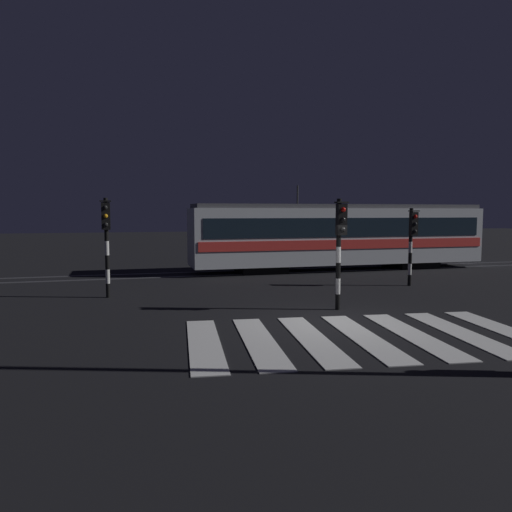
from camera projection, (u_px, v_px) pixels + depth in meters
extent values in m
plane|color=black|center=(333.00, 321.00, 12.80)|extent=(120.00, 120.00, 0.00)
cube|color=#59595E|center=(243.00, 275.00, 22.28)|extent=(80.00, 0.12, 0.03)
cube|color=#59595E|center=(236.00, 271.00, 23.66)|extent=(80.00, 0.12, 0.03)
cube|color=silver|center=(204.00, 343.00, 10.64)|extent=(1.17, 4.42, 0.02)
cube|color=silver|center=(259.00, 341.00, 10.82)|extent=(1.17, 4.42, 0.02)
cube|color=silver|center=(312.00, 339.00, 11.01)|extent=(1.17, 4.42, 0.02)
cube|color=silver|center=(363.00, 337.00, 11.20)|extent=(1.17, 4.42, 0.02)
cube|color=silver|center=(412.00, 334.00, 11.39)|extent=(1.17, 4.42, 0.02)
cube|color=silver|center=(460.00, 332.00, 11.58)|extent=(1.17, 4.42, 0.02)
cube|color=silver|center=(506.00, 331.00, 11.77)|extent=(1.17, 4.42, 0.02)
cylinder|color=black|center=(409.00, 280.00, 18.99)|extent=(0.14, 0.14, 0.43)
cylinder|color=white|center=(410.00, 269.00, 18.95)|extent=(0.14, 0.14, 0.43)
cylinder|color=black|center=(410.00, 258.00, 18.91)|extent=(0.14, 0.14, 0.43)
cylinder|color=white|center=(410.00, 247.00, 18.87)|extent=(0.14, 0.14, 0.43)
cylinder|color=black|center=(411.00, 236.00, 18.83)|extent=(0.14, 0.14, 0.43)
cylinder|color=white|center=(411.00, 225.00, 18.79)|extent=(0.14, 0.14, 0.43)
cylinder|color=black|center=(411.00, 214.00, 18.75)|extent=(0.14, 0.14, 0.43)
cube|color=black|center=(414.00, 224.00, 18.62)|extent=(0.28, 0.20, 0.90)
sphere|color=red|center=(415.00, 216.00, 18.49)|extent=(0.14, 0.14, 0.14)
sphere|color=black|center=(415.00, 224.00, 18.52)|extent=(0.14, 0.14, 0.14)
sphere|color=black|center=(415.00, 231.00, 18.54)|extent=(0.14, 0.14, 0.14)
cube|color=black|center=(414.00, 211.00, 18.58)|extent=(0.36, 0.24, 0.04)
cylinder|color=black|center=(338.00, 302.00, 14.32)|extent=(0.14, 0.14, 0.47)
cylinder|color=white|center=(338.00, 286.00, 14.28)|extent=(0.14, 0.14, 0.47)
cylinder|color=black|center=(338.00, 271.00, 14.24)|extent=(0.14, 0.14, 0.47)
cylinder|color=white|center=(338.00, 255.00, 14.19)|extent=(0.14, 0.14, 0.47)
cylinder|color=black|center=(339.00, 239.00, 14.15)|extent=(0.14, 0.14, 0.47)
cylinder|color=white|center=(339.00, 223.00, 14.11)|extent=(0.14, 0.14, 0.47)
cylinder|color=black|center=(339.00, 207.00, 14.07)|extent=(0.14, 0.14, 0.47)
cube|color=black|center=(341.00, 219.00, 13.94)|extent=(0.28, 0.20, 0.90)
sphere|color=red|center=(343.00, 210.00, 13.81)|extent=(0.14, 0.14, 0.14)
sphere|color=black|center=(343.00, 220.00, 13.83)|extent=(0.14, 0.14, 0.14)
sphere|color=black|center=(343.00, 229.00, 13.86)|extent=(0.14, 0.14, 0.14)
cube|color=black|center=(342.00, 202.00, 13.89)|extent=(0.36, 0.24, 0.04)
cylinder|color=black|center=(108.00, 290.00, 16.36)|extent=(0.14, 0.14, 0.48)
cylinder|color=white|center=(108.00, 276.00, 16.31)|extent=(0.14, 0.14, 0.48)
cylinder|color=black|center=(107.00, 262.00, 16.27)|extent=(0.14, 0.14, 0.48)
cylinder|color=white|center=(107.00, 248.00, 16.23)|extent=(0.14, 0.14, 0.48)
cylinder|color=black|center=(107.00, 234.00, 16.18)|extent=(0.14, 0.14, 0.48)
cylinder|color=white|center=(106.00, 219.00, 16.14)|extent=(0.14, 0.14, 0.48)
cylinder|color=black|center=(106.00, 205.00, 16.10)|extent=(0.14, 0.14, 0.48)
cube|color=black|center=(106.00, 216.00, 15.97)|extent=(0.28, 0.20, 0.90)
sphere|color=black|center=(105.00, 207.00, 15.84)|extent=(0.14, 0.14, 0.14)
sphere|color=orange|center=(106.00, 216.00, 15.86)|extent=(0.14, 0.14, 0.14)
sphere|color=black|center=(106.00, 225.00, 15.89)|extent=(0.14, 0.14, 0.14)
cube|color=black|center=(105.00, 201.00, 15.92)|extent=(0.36, 0.24, 0.04)
cube|color=silver|center=(339.00, 236.00, 24.16)|extent=(14.80, 2.50, 2.70)
cube|color=red|center=(351.00, 244.00, 22.97)|extent=(14.50, 0.04, 0.44)
cube|color=red|center=(329.00, 241.00, 25.41)|extent=(14.50, 0.04, 0.44)
cube|color=black|center=(351.00, 227.00, 22.90)|extent=(14.06, 0.03, 0.90)
cube|color=#4C4C51|center=(340.00, 206.00, 24.03)|extent=(14.50, 2.30, 0.20)
cylinder|color=#262628|center=(298.00, 196.00, 23.40)|extent=(0.08, 0.08, 1.00)
cube|color=black|center=(410.00, 264.00, 25.36)|extent=(2.20, 2.00, 0.35)
cube|color=black|center=(261.00, 269.00, 23.23)|extent=(2.20, 2.00, 0.35)
sphere|color=#F9F2CC|center=(466.00, 241.00, 26.15)|extent=(0.24, 0.24, 0.24)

